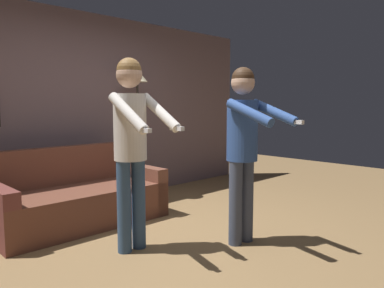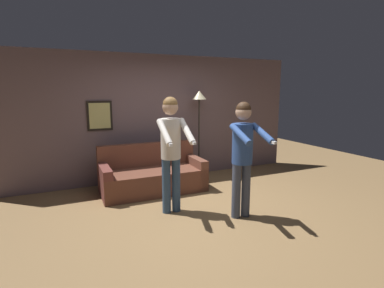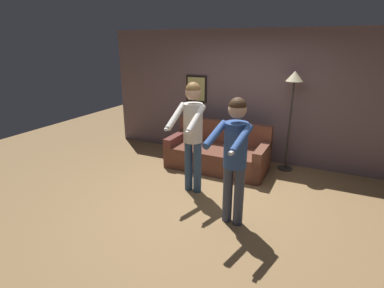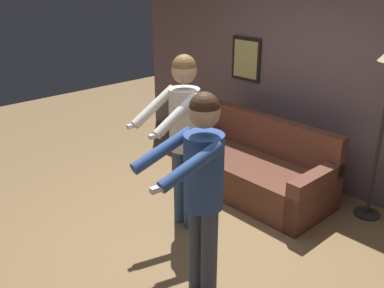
# 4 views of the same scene
# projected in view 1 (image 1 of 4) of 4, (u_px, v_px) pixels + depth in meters

# --- Properties ---
(ground_plane) EXTENTS (12.00, 12.00, 0.00)m
(ground_plane) POSITION_uv_depth(u_px,v_px,m) (182.00, 245.00, 3.66)
(ground_plane) COLOR olive
(back_wall_assembly) EXTENTS (6.40, 0.09, 2.60)m
(back_wall_assembly) POSITION_uv_depth(u_px,v_px,m) (74.00, 109.00, 5.00)
(back_wall_assembly) COLOR #6D575C
(back_wall_assembly) RESTS_ON ground_plane
(couch) EXTENTS (1.91, 0.87, 0.87)m
(couch) POSITION_uv_depth(u_px,v_px,m) (79.00, 200.00, 4.29)
(couch) COLOR brown
(couch) RESTS_ON ground_plane
(torchiere_lamp) EXTENTS (0.30, 0.30, 1.87)m
(torchiere_lamp) POSITION_uv_depth(u_px,v_px,m) (137.00, 94.00, 5.35)
(torchiere_lamp) COLOR #332D28
(torchiere_lamp) RESTS_ON ground_plane
(person_standing_left) EXTENTS (0.45, 0.69, 1.79)m
(person_standing_left) POSITION_uv_depth(u_px,v_px,m) (131.00, 135.00, 3.41)
(person_standing_left) COLOR #324E71
(person_standing_left) RESTS_ON ground_plane
(person_standing_right) EXTENTS (0.48, 0.73, 1.72)m
(person_standing_right) POSITION_uv_depth(u_px,v_px,m) (244.00, 138.00, 3.60)
(person_standing_right) COLOR #41495F
(person_standing_right) RESTS_ON ground_plane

